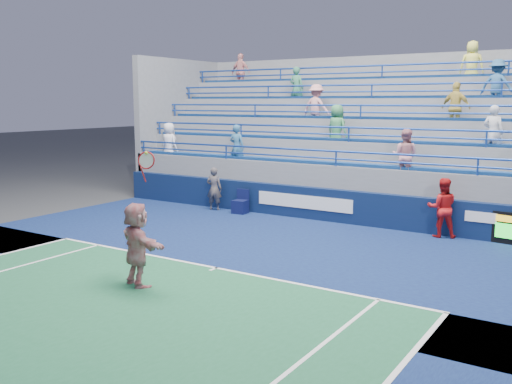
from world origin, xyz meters
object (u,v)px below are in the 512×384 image
Objects in this scene: line_judge at (214,189)px; ball_girl at (442,208)px; tennis_player at (137,244)px; judge_chair at (240,206)px.

line_judge is 8.23m from ball_girl.
tennis_player is 1.67× the size of ball_girl.
judge_chair is at bearing 108.85° from tennis_player.
judge_chair is 0.29× the size of tennis_player.
tennis_player is at bearing -71.15° from judge_chair.
tennis_player reaches higher than line_judge.
ball_girl is at bearing 1.73° from judge_chair.
ball_girl is (7.05, 0.21, 0.61)m from judge_chair.
line_judge is at bearing -19.21° from ball_girl.
tennis_player is 8.83m from line_judge.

